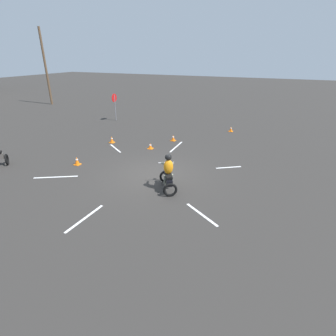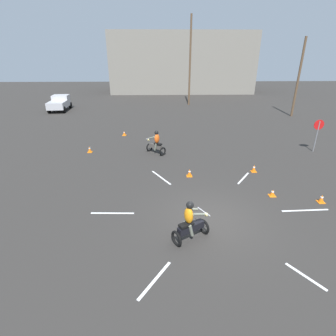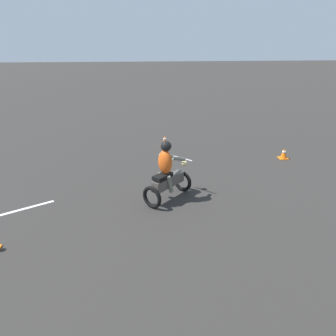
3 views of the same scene
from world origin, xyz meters
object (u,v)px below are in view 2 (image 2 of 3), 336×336
at_px(traffic_cone_far_right, 90,149).
at_px(traffic_cone_mid_center, 322,199).
at_px(motorcycle_rider_foreground, 190,223).
at_px(pickup_truck, 59,103).
at_px(traffic_cone_near_left, 189,173).
at_px(traffic_cone_near_right, 254,168).
at_px(utility_pole_far, 190,62).
at_px(motorcycle_rider_background, 156,144).
at_px(stop_sign, 318,129).
at_px(traffic_cone_far_center, 124,133).
at_px(utility_pole_near, 298,78).
at_px(traffic_cone_mid_left, 272,193).

bearing_deg(traffic_cone_far_right, traffic_cone_mid_center, -29.84).
height_order(motorcycle_rider_foreground, traffic_cone_far_right, motorcycle_rider_foreground).
xyz_separation_m(pickup_truck, traffic_cone_near_left, (13.95, -19.37, -0.71)).
bearing_deg(traffic_cone_near_right, utility_pole_far, 94.12).
bearing_deg(traffic_cone_mid_center, motorcycle_rider_background, 138.87).
xyz_separation_m(traffic_cone_mid_center, traffic_cone_far_right, (-12.59, 7.22, 0.02)).
bearing_deg(motorcycle_rider_background, motorcycle_rider_foreground, -127.25).
bearing_deg(stop_sign, traffic_cone_near_right, -148.16).
height_order(traffic_cone_near_left, traffic_cone_far_right, traffic_cone_far_right).
distance_m(traffic_cone_mid_center, traffic_cone_far_center, 15.56).
xyz_separation_m(pickup_truck, traffic_cone_far_right, (7.28, -15.19, -0.71)).
xyz_separation_m(pickup_truck, traffic_cone_mid_center, (19.86, -22.41, -0.73)).
height_order(motorcycle_rider_foreground, utility_pole_near, utility_pole_near).
xyz_separation_m(utility_pole_near, utility_pole_far, (-10.83, 7.35, 1.41)).
bearing_deg(traffic_cone_mid_center, traffic_cone_mid_left, 162.19).
relative_size(traffic_cone_near_left, traffic_cone_mid_left, 1.27).
xyz_separation_m(traffic_cone_far_right, utility_pole_near, (19.79, 11.21, 3.82)).
relative_size(traffic_cone_far_center, utility_pole_near, 0.05).
relative_size(stop_sign, traffic_cone_mid_left, 6.67).
bearing_deg(traffic_cone_mid_center, traffic_cone_near_right, 119.69).
xyz_separation_m(pickup_truck, utility_pole_far, (16.23, 3.37, 4.52)).
bearing_deg(traffic_cone_far_right, motorcycle_rider_background, -4.41).
height_order(stop_sign, traffic_cone_far_right, stop_sign).
bearing_deg(traffic_cone_mid_left, pickup_truck, 129.30).
relative_size(stop_sign, traffic_cone_near_right, 5.31).
relative_size(pickup_truck, traffic_cone_near_left, 9.69).
bearing_deg(motorcycle_rider_background, traffic_cone_near_right, -75.09).
height_order(stop_sign, utility_pole_near, utility_pole_near).
height_order(motorcycle_rider_background, traffic_cone_mid_center, motorcycle_rider_background).
height_order(traffic_cone_near_left, traffic_cone_far_center, traffic_cone_near_left).
height_order(pickup_truck, stop_sign, stop_sign).
height_order(traffic_cone_mid_center, traffic_cone_far_right, traffic_cone_far_right).
xyz_separation_m(stop_sign, traffic_cone_far_center, (-14.05, 4.42, -1.45)).
bearing_deg(motorcycle_rider_foreground, motorcycle_rider_background, 156.50).
distance_m(traffic_cone_far_right, traffic_cone_far_center, 4.56).
height_order(traffic_cone_far_right, utility_pole_near, utility_pole_near).
bearing_deg(traffic_cone_mid_left, motorcycle_rider_background, 133.05).
height_order(traffic_cone_mid_left, utility_pole_near, utility_pole_near).
distance_m(motorcycle_rider_background, stop_sign, 11.29).
xyz_separation_m(motorcycle_rider_background, utility_pole_near, (15.05, 11.58, 3.31)).
height_order(motorcycle_rider_background, traffic_cone_mid_left, motorcycle_rider_background).
bearing_deg(traffic_cone_mid_center, traffic_cone_far_center, 133.17).
relative_size(traffic_cone_mid_center, utility_pole_far, 0.04).
distance_m(traffic_cone_near_left, utility_pole_near, 20.58).
distance_m(motorcycle_rider_foreground, utility_pole_near, 25.22).
bearing_deg(utility_pole_near, traffic_cone_mid_center, -111.35).
bearing_deg(utility_pole_far, traffic_cone_near_left, -95.74).
bearing_deg(motorcycle_rider_foreground, pickup_truck, 176.42).
bearing_deg(utility_pole_far, traffic_cone_mid_center, -81.99).
bearing_deg(traffic_cone_far_center, traffic_cone_far_right, -115.13).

